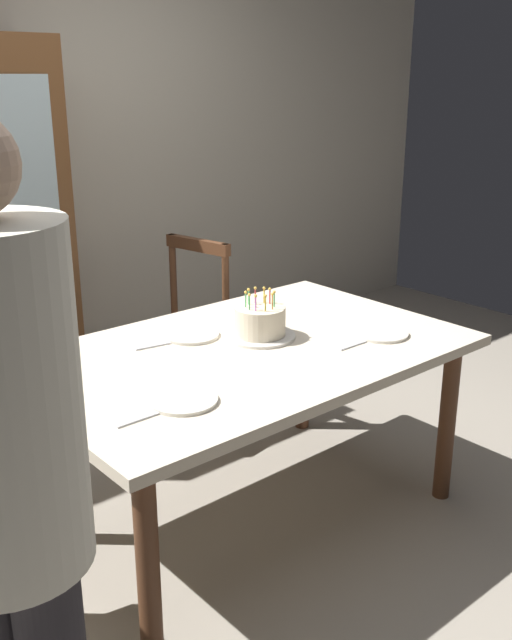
% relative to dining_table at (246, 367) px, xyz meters
% --- Properties ---
extents(ground, '(6.40, 6.40, 0.00)m').
position_rel_dining_table_xyz_m(ground, '(0.00, 0.00, -0.66)').
color(ground, '#9E9384').
extents(back_wall, '(6.40, 0.10, 2.60)m').
position_rel_dining_table_xyz_m(back_wall, '(0.00, 1.85, 0.64)').
color(back_wall, beige).
rests_on(back_wall, ground).
extents(dining_table, '(1.66, 1.06, 0.74)m').
position_rel_dining_table_xyz_m(dining_table, '(0.00, 0.00, 0.00)').
color(dining_table, beige).
rests_on(dining_table, ground).
extents(birthday_cake, '(0.28, 0.28, 0.19)m').
position_rel_dining_table_xyz_m(birthday_cake, '(0.12, 0.05, 0.14)').
color(birthday_cake, silver).
rests_on(birthday_cake, dining_table).
extents(plate_near_celebrant, '(0.22, 0.22, 0.01)m').
position_rel_dining_table_xyz_m(plate_near_celebrant, '(-0.46, -0.24, 0.09)').
color(plate_near_celebrant, silver).
rests_on(plate_near_celebrant, dining_table).
extents(plate_far_side, '(0.22, 0.22, 0.01)m').
position_rel_dining_table_xyz_m(plate_far_side, '(-0.08, 0.24, 0.09)').
color(plate_far_side, silver).
rests_on(plate_far_side, dining_table).
extents(plate_near_guest, '(0.22, 0.22, 0.01)m').
position_rel_dining_table_xyz_m(plate_near_guest, '(0.50, -0.24, 0.09)').
color(plate_near_guest, silver).
rests_on(plate_near_guest, dining_table).
extents(fork_near_celebrant, '(0.18, 0.02, 0.01)m').
position_rel_dining_table_xyz_m(fork_near_celebrant, '(-0.62, -0.26, 0.08)').
color(fork_near_celebrant, silver).
rests_on(fork_near_celebrant, dining_table).
extents(fork_far_side, '(0.18, 0.05, 0.01)m').
position_rel_dining_table_xyz_m(fork_far_side, '(-0.24, 0.24, 0.08)').
color(fork_far_side, silver).
rests_on(fork_far_side, dining_table).
extents(fork_near_guest, '(0.18, 0.02, 0.01)m').
position_rel_dining_table_xyz_m(fork_near_guest, '(0.34, -0.25, 0.08)').
color(fork_near_guest, silver).
rests_on(fork_near_guest, dining_table).
extents(chair_spindle_back, '(0.51, 0.51, 0.95)m').
position_rel_dining_table_xyz_m(chair_spindle_back, '(0.26, 0.85, -0.20)').
color(chair_spindle_back, tan).
rests_on(chair_spindle_back, ground).
extents(person_celebrant, '(0.32, 0.32, 1.67)m').
position_rel_dining_table_xyz_m(person_celebrant, '(-1.21, -0.73, 0.29)').
color(person_celebrant, '#262328').
rests_on(person_celebrant, ground).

